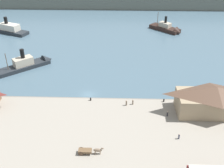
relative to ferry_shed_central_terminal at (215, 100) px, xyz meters
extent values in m
plane|color=#476070|center=(-36.67, 9.81, -5.38)|extent=(320.00, 320.00, 0.00)
cube|color=gray|center=(-36.67, -12.19, -4.78)|extent=(110.00, 36.00, 1.20)
cube|color=slate|center=(-36.67, 6.21, -4.88)|extent=(110.00, 0.80, 1.00)
cube|color=#998466|center=(0.00, 0.00, -1.29)|extent=(20.69, 9.01, 5.78)
pyramid|color=brown|center=(0.00, 0.00, 2.83)|extent=(21.10, 9.46, 2.46)
cube|color=brown|center=(-34.47, -17.55, -3.33)|extent=(3.12, 1.51, 0.50)
cylinder|color=#4C3828|center=(-35.40, -16.80, -3.58)|extent=(1.20, 0.10, 1.20)
cylinder|color=#4C3828|center=(-35.40, -18.31, -3.58)|extent=(1.20, 0.10, 1.20)
ellipsoid|color=#7A6651|center=(-31.51, -17.55, -3.08)|extent=(2.00, 0.70, 0.90)
ellipsoid|color=#7A6651|center=(-30.41, -17.55, -2.53)|extent=(0.70, 0.32, 0.44)
cylinder|color=#7A6651|center=(-30.91, -17.35, -3.68)|extent=(0.16, 0.16, 1.00)
cylinder|color=#7A6651|center=(-30.91, -17.75, -3.68)|extent=(0.16, 0.16, 1.00)
cylinder|color=#7A6651|center=(-32.11, -17.35, -3.68)|extent=(0.16, 0.16, 1.00)
cylinder|color=#7A6651|center=(-32.11, -17.75, -3.68)|extent=(0.16, 0.16, 1.00)
cylinder|color=#232328|center=(-13.15, -2.33, -3.53)|extent=(0.38, 0.38, 1.30)
sphere|color=#CCA889|center=(-13.15, -2.33, -2.76)|extent=(0.24, 0.24, 0.24)
cylinder|color=#6B5B4C|center=(-24.57, 2.52, -3.43)|extent=(0.44, 0.44, 1.51)
sphere|color=#CCA889|center=(-24.57, 2.52, -2.54)|extent=(0.28, 0.28, 0.28)
cylinder|color=#33384C|center=(-11.57, -11.69, -3.54)|extent=(0.38, 0.38, 1.29)
sphere|color=#CCA889|center=(-11.57, -11.69, -2.77)|extent=(0.24, 0.24, 0.24)
cylinder|color=#6B5B4C|center=(-22.64, 3.11, -3.50)|extent=(0.40, 0.40, 1.36)
sphere|color=#CCA889|center=(-22.64, 3.11, -2.70)|extent=(0.25, 0.25, 0.25)
cylinder|color=black|center=(-35.40, 4.76, -3.73)|extent=(0.44, 0.44, 0.90)
cylinder|color=black|center=(-13.23, 4.80, -3.73)|extent=(0.44, 0.44, 0.90)
cube|color=#23282D|center=(-81.69, 65.42, -4.60)|extent=(19.97, 12.86, 1.56)
cube|color=beige|center=(-81.69, 65.42, -2.29)|extent=(10.98, 8.04, 3.07)
cylinder|color=black|center=(-83.23, 66.09, 0.87)|extent=(1.69, 1.69, 3.23)
cube|color=#23282D|center=(-63.05, 27.41, -4.65)|extent=(18.42, 16.46, 1.45)
cone|color=#23282D|center=(-55.46, 33.66, -4.65)|extent=(5.66, 5.81, 4.61)
cube|color=#B2A893|center=(-63.05, 27.41, -2.45)|extent=(7.78, 7.33, 2.94)
cylinder|color=black|center=(-62.89, 27.53, 0.71)|extent=(1.52, 1.52, 3.39)
cylinder|color=brown|center=(-67.59, 23.65, -0.75)|extent=(0.24, 0.24, 6.36)
cube|color=black|center=(-4.22, 71.81, -4.47)|extent=(15.43, 14.68, 1.83)
cone|color=black|center=(1.67, 66.48, -4.47)|extent=(5.40, 5.54, 4.88)
cube|color=#B2A893|center=(-4.22, 71.81, -2.43)|extent=(6.52, 6.35, 2.25)
cylinder|color=black|center=(-4.13, 71.73, 0.29)|extent=(1.23, 1.23, 3.18)
cylinder|color=brown|center=(-7.76, 75.01, -0.28)|extent=(0.24, 0.24, 6.55)
camera|label=1|loc=(-26.55, -65.23, 43.10)|focal=44.50mm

